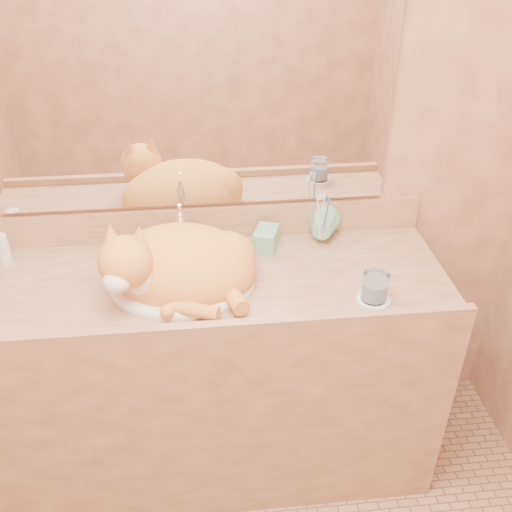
{
  "coord_description": "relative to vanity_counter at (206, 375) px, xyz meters",
  "views": [
    {
      "loc": [
        0.02,
        -0.78,
        1.91
      ],
      "look_at": [
        0.18,
        0.7,
        0.94
      ],
      "focal_mm": 40.0,
      "sensor_mm": 36.0,
      "label": 1
    }
  ],
  "objects": [
    {
      "name": "wall_back",
      "position": [
        0.0,
        0.28,
        0.82
      ],
      "size": [
        2.4,
        0.02,
        2.5
      ],
      "primitive_type": "cube",
      "color": "#9B6046",
      "rests_on": "ground"
    },
    {
      "name": "vanity_counter",
      "position": [
        0.0,
        0.0,
        0.0
      ],
      "size": [
        1.6,
        0.55,
        0.85
      ],
      "primitive_type": null,
      "color": "brown",
      "rests_on": "floor"
    },
    {
      "name": "mirror",
      "position": [
        0.0,
        0.26,
        0.97
      ],
      "size": [
        1.3,
        0.02,
        0.8
      ],
      "primitive_type": "cube",
      "color": "white",
      "rests_on": "wall_back"
    },
    {
      "name": "sink_basin",
      "position": [
        -0.05,
        -0.02,
        0.5
      ],
      "size": [
        0.49,
        0.42,
        0.14
      ],
      "primitive_type": null,
      "rotation": [
        0.0,
        0.0,
        0.12
      ],
      "color": "white",
      "rests_on": "vanity_counter"
    },
    {
      "name": "faucet",
      "position": [
        -0.05,
        0.15,
        0.51
      ],
      "size": [
        0.05,
        0.13,
        0.18
      ],
      "primitive_type": null,
      "rotation": [
        0.0,
        0.0,
        -0.06
      ],
      "color": "white",
      "rests_on": "vanity_counter"
    },
    {
      "name": "cat",
      "position": [
        -0.07,
        -0.02,
        0.51
      ],
      "size": [
        0.54,
        0.47,
        0.26
      ],
      "primitive_type": null,
      "rotation": [
        0.0,
        0.0,
        -0.21
      ],
      "color": "orange",
      "rests_on": "sink_basin"
    },
    {
      "name": "soap_dispenser",
      "position": [
        0.22,
        0.12,
        0.51
      ],
      "size": [
        0.09,
        0.1,
        0.16
      ],
      "primitive_type": "imported",
      "rotation": [
        0.0,
        0.0,
        -0.34
      ],
      "color": "#74BA99",
      "rests_on": "vanity_counter"
    },
    {
      "name": "toothbrush_cup",
      "position": [
        0.42,
        0.16,
        0.48
      ],
      "size": [
        0.14,
        0.14,
        0.1
      ],
      "primitive_type": "imported",
      "rotation": [
        0.0,
        0.0,
        -0.35
      ],
      "color": "#74BA99",
      "rests_on": "vanity_counter"
    },
    {
      "name": "toothbrushes",
      "position": [
        0.42,
        0.16,
        0.55
      ],
      "size": [
        0.03,
        0.03,
        0.2
      ],
      "primitive_type": null,
      "color": "white",
      "rests_on": "toothbrush_cup"
    },
    {
      "name": "saucer",
      "position": [
        0.52,
        -0.17,
        0.43
      ],
      "size": [
        0.1,
        0.1,
        0.01
      ],
      "primitive_type": "cylinder",
      "color": "white",
      "rests_on": "vanity_counter"
    },
    {
      "name": "water_glass",
      "position": [
        0.52,
        -0.17,
        0.48
      ],
      "size": [
        0.08,
        0.08,
        0.09
      ],
      "primitive_type": "cylinder",
      "color": "white",
      "rests_on": "saucer"
    },
    {
      "name": "lotion_bottle",
      "position": [
        -0.64,
        0.17,
        0.48
      ],
      "size": [
        0.04,
        0.04,
        0.11
      ],
      "primitive_type": "cylinder",
      "color": "white",
      "rests_on": "vanity_counter"
    }
  ]
}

